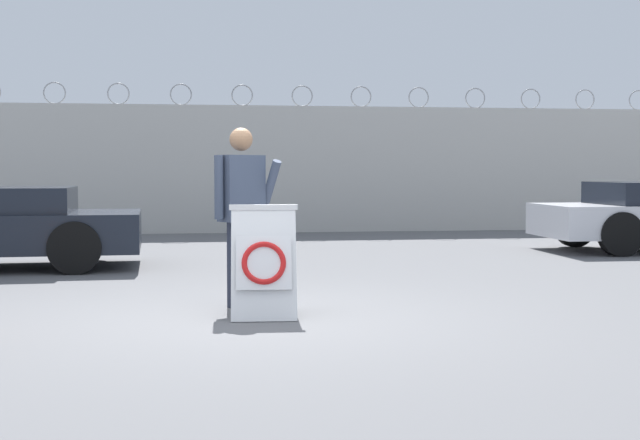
{
  "coord_description": "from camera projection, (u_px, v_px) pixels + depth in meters",
  "views": [
    {
      "loc": [
        -0.59,
        -8.15,
        1.38
      ],
      "look_at": [
        0.89,
        1.58,
        0.81
      ],
      "focal_mm": 50.0,
      "sensor_mm": 36.0,
      "label": 1
    }
  ],
  "objects": [
    {
      "name": "security_guard",
      "position": [
        242.0,
        207.0,
        8.87
      ],
      "size": [
        0.69,
        0.45,
        1.79
      ],
      "rotation": [
        0.0,
        0.0,
        0.58
      ],
      "color": "#232838",
      "rests_on": "ground_plane"
    },
    {
      "name": "ground_plane",
      "position": [
        251.0,
        318.0,
        8.21
      ],
      "size": [
        90.0,
        90.0,
        0.0
      ],
      "primitive_type": "plane",
      "color": "#5B5B5E"
    },
    {
      "name": "barricade_sign",
      "position": [
        264.0,
        261.0,
        8.31
      ],
      "size": [
        0.66,
        0.83,
        1.05
      ],
      "rotation": [
        0.0,
        0.0,
        -0.08
      ],
      "color": "white",
      "rests_on": "ground_plane"
    },
    {
      "name": "perimeter_wall",
      "position": [
        212.0,
        169.0,
        19.14
      ],
      "size": [
        36.0,
        0.3,
        3.2
      ],
      "color": "beige",
      "rests_on": "ground_plane"
    }
  ]
}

